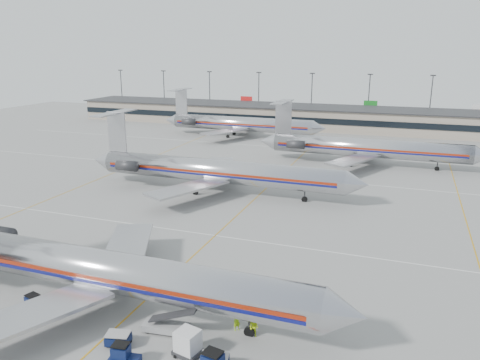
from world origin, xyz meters
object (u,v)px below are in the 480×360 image
at_px(belt_loader, 167,326).
at_px(uld_container, 188,343).
at_px(jet_second_row, 213,170).
at_px(jet_foreground, 93,268).
at_px(tug_center, 123,356).

bearing_deg(belt_loader, uld_container, -42.53).
bearing_deg(jet_second_row, belt_loader, -72.30).
relative_size(uld_container, belt_loader, 0.49).
distance_m(jet_foreground, tug_center, 10.40).
bearing_deg(uld_container, tug_center, -131.99).
xyz_separation_m(jet_second_row, uld_container, (14.92, -39.78, -2.54)).
relative_size(jet_foreground, tug_center, 19.67).
height_order(jet_second_row, belt_loader, jet_second_row).
xyz_separation_m(jet_second_row, tug_center, (11.03, -42.52, -2.78)).
bearing_deg(tug_center, jet_second_row, 95.63).
height_order(jet_foreground, uld_container, jet_foreground).
bearing_deg(belt_loader, jet_second_row, 100.88).
relative_size(jet_foreground, uld_container, 20.28).
height_order(jet_foreground, tug_center, jet_foreground).
bearing_deg(jet_second_row, jet_foreground, -84.28).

